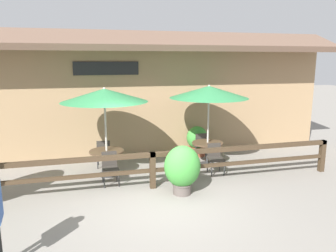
# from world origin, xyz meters

# --- Properties ---
(ground_plane) EXTENTS (60.00, 60.00, 0.00)m
(ground_plane) POSITION_xyz_m (0.00, 0.00, 0.00)
(ground_plane) COLOR gray
(building_facade) EXTENTS (14.28, 1.49, 4.23)m
(building_facade) POSITION_xyz_m (-0.00, 4.10, 2.16)
(building_facade) COLOR #997A56
(building_facade) RESTS_ON ground
(patio_railing) EXTENTS (10.40, 0.14, 0.95)m
(patio_railing) POSITION_xyz_m (0.00, 1.05, 0.70)
(patio_railing) COLOR #3D2D1E
(patio_railing) RESTS_ON ground
(patio_umbrella_near) EXTENTS (2.41, 2.41, 2.53)m
(patio_umbrella_near) POSITION_xyz_m (-1.07, 2.34, 2.31)
(patio_umbrella_near) COLOR #B7B2A8
(patio_umbrella_near) RESTS_ON ground
(dining_table_near) EXTENTS (0.98, 0.98, 0.73)m
(dining_table_near) POSITION_xyz_m (-1.07, 2.34, 0.58)
(dining_table_near) COLOR #4C3826
(dining_table_near) RESTS_ON ground
(chair_near_streetside) EXTENTS (0.43, 0.43, 0.87)m
(chair_near_streetside) POSITION_xyz_m (-1.04, 1.60, 0.49)
(chair_near_streetside) COLOR #332D28
(chair_near_streetside) RESTS_ON ground
(chair_near_wallside) EXTENTS (0.45, 0.45, 0.87)m
(chair_near_wallside) POSITION_xyz_m (-1.11, 3.07, 0.49)
(chair_near_wallside) COLOR #332D28
(chair_near_wallside) RESTS_ON ground
(patio_umbrella_middle) EXTENTS (2.41, 2.41, 2.53)m
(patio_umbrella_middle) POSITION_xyz_m (2.07, 2.50, 2.31)
(patio_umbrella_middle) COLOR #B7B2A8
(patio_umbrella_middle) RESTS_ON ground
(dining_table_middle) EXTENTS (0.98, 0.98, 0.73)m
(dining_table_middle) POSITION_xyz_m (2.07, 2.50, 0.58)
(dining_table_middle) COLOR #4C3826
(dining_table_middle) RESTS_ON ground
(chair_middle_streetside) EXTENTS (0.44, 0.44, 0.87)m
(chair_middle_streetside) POSITION_xyz_m (2.01, 1.72, 0.49)
(chair_middle_streetside) COLOR #332D28
(chair_middle_streetside) RESTS_ON ground
(chair_middle_wallside) EXTENTS (0.45, 0.45, 0.87)m
(chair_middle_wallside) POSITION_xyz_m (2.09, 3.27, 0.49)
(chair_middle_wallside) COLOR #332D28
(chair_middle_wallside) RESTS_ON ground
(potted_plant_corner_fern) EXTENTS (0.90, 0.81, 1.22)m
(potted_plant_corner_fern) POSITION_xyz_m (0.63, 0.50, 0.66)
(potted_plant_corner_fern) COLOR #564C47
(potted_plant_corner_fern) RESTS_ON ground
(potted_plant_entrance_palm) EXTENTS (0.73, 0.66, 1.03)m
(potted_plant_entrance_palm) POSITION_xyz_m (2.10, 3.55, 0.53)
(potted_plant_entrance_palm) COLOR #9E4C33
(potted_plant_entrance_palm) RESTS_ON ground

